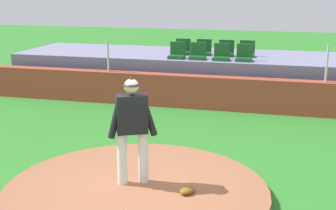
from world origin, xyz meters
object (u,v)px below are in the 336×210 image
object	(u,v)px
stadium_chair_3	(244,56)
stadium_chair_6	(226,51)
stadium_chair_5	(204,50)
stadium_chair_7	(247,52)
stadium_chair_4	(183,49)
fielding_glove	(187,190)
stadium_chair_0	(177,53)
stadium_chair_2	(221,55)
pitcher	(132,123)
stadium_chair_1	(198,54)

from	to	relation	value
stadium_chair_3	stadium_chair_6	world-z (taller)	same
stadium_chair_5	stadium_chair_7	world-z (taller)	same
stadium_chair_5	stadium_chair_7	bearing A→B (deg)	-179.87
stadium_chair_3	stadium_chair_4	size ratio (longest dim) A/B	1.00
fielding_glove	stadium_chair_5	world-z (taller)	stadium_chair_5
stadium_chair_0	stadium_chair_2	bearing A→B (deg)	179.82
pitcher	stadium_chair_6	size ratio (longest dim) A/B	3.70
stadium_chair_3	stadium_chair_7	bearing A→B (deg)	-89.48
stadium_chair_3	stadium_chair_5	bearing A→B (deg)	-32.98
stadium_chair_0	stadium_chair_3	size ratio (longest dim) A/B	1.00
stadium_chair_6	stadium_chair_7	xyz separation A→B (m)	(0.66, 0.04, 0.00)
pitcher	stadium_chair_6	bearing A→B (deg)	60.34
stadium_chair_0	stadium_chair_5	distance (m)	1.14
stadium_chair_0	stadium_chair_4	world-z (taller)	same
stadium_chair_3	stadium_chair_7	size ratio (longest dim) A/B	1.00
stadium_chair_1	stadium_chair_7	size ratio (longest dim) A/B	1.00
stadium_chair_4	stadium_chair_6	size ratio (longest dim) A/B	1.00
stadium_chair_0	stadium_chair_1	distance (m)	0.66
stadium_chair_6	fielding_glove	bearing A→B (deg)	93.55
stadium_chair_3	stadium_chair_2	bearing A→B (deg)	1.00
pitcher	stadium_chair_4	size ratio (longest dim) A/B	3.70
stadium_chair_0	stadium_chair_5	bearing A→B (deg)	-125.73
stadium_chair_0	stadium_chair_3	world-z (taller)	same
stadium_chair_0	stadium_chair_1	size ratio (longest dim) A/B	1.00
fielding_glove	stadium_chair_4	size ratio (longest dim) A/B	0.60
stadium_chair_3	stadium_chair_6	distance (m)	1.10
stadium_chair_0	stadium_chair_4	size ratio (longest dim) A/B	1.00
stadium_chair_2	stadium_chair_5	size ratio (longest dim) A/B	1.00
stadium_chair_0	stadium_chair_7	distance (m)	2.26
stadium_chair_5	stadium_chair_3	bearing A→B (deg)	147.02
pitcher	fielding_glove	world-z (taller)	pitcher
stadium_chair_5	stadium_chair_7	size ratio (longest dim) A/B	1.00
pitcher	stadium_chair_3	world-z (taller)	pitcher
fielding_glove	stadium_chair_1	world-z (taller)	stadium_chair_1
stadium_chair_5	stadium_chair_0	bearing A→B (deg)	54.27
stadium_chair_5	stadium_chair_6	world-z (taller)	same
pitcher	stadium_chair_3	size ratio (longest dim) A/B	3.70
stadium_chair_0	stadium_chair_6	bearing A→B (deg)	-147.93
stadium_chair_6	pitcher	bearing A→B (deg)	86.41
stadium_chair_0	stadium_chair_6	xyz separation A→B (m)	(1.41, 0.88, 0.00)
stadium_chair_5	stadium_chair_6	size ratio (longest dim) A/B	1.00
pitcher	stadium_chair_1	bearing A→B (deg)	66.04
stadium_chair_1	stadium_chair_4	bearing A→B (deg)	-52.22
stadium_chair_3	pitcher	bearing A→B (deg)	80.58
stadium_chair_6	stadium_chair_5	bearing A→B (deg)	-3.15
pitcher	stadium_chair_2	size ratio (longest dim) A/B	3.70
pitcher	stadium_chair_6	distance (m)	7.88
stadium_chair_0	stadium_chair_4	distance (m)	0.89
stadium_chair_5	stadium_chair_6	distance (m)	0.74
stadium_chair_6	stadium_chair_7	world-z (taller)	same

